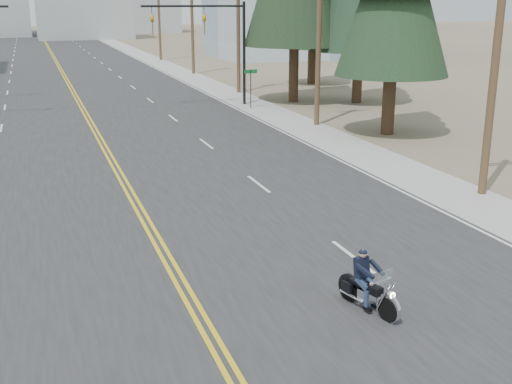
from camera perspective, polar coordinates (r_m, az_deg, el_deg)
The scene contains 13 objects.
ground_plane at distance 13.39m, azimuth -2.93°, elevation -14.67°, with size 400.00×400.00×0.00m, color #776D56.
road at distance 81.38m, azimuth -17.27°, elevation 10.89°, with size 20.00×200.00×0.01m, color #303033.
sidewalk_right at distance 82.63m, azimuth -9.15°, elevation 11.49°, with size 3.00×200.00×0.01m, color #A5A5A0.
traffic_mast_right at distance 44.74m, azimuth -3.61°, elevation 13.91°, with size 7.10×0.26×7.00m.
street_sign at distance 43.63m, azimuth -0.47°, elevation 9.75°, with size 0.90×0.06×2.62m.
utility_pole_a at distance 24.66m, azimuth 20.70°, elevation 12.69°, with size 2.20×0.30×11.00m.
utility_pole_b at distance 37.46m, azimuth 5.65°, elevation 14.98°, with size 2.20×0.30×11.50m.
utility_pole_c at distance 51.47m, azimuth -1.60°, elevation 15.16°, with size 2.20×0.30×11.00m.
utility_pole_d at distance 65.91m, azimuth -5.72°, elevation 15.60°, with size 2.20×0.30×11.50m.
utility_pole_e at distance 82.53m, azimuth -8.63°, elevation 15.49°, with size 2.20×0.30×11.00m.
haze_bldg_b at distance 136.48m, azimuth -15.16°, elevation 15.98°, with size 18.00×14.00×14.00m, color #ADB2B7.
haze_bldg_e at distance 163.47m, azimuth -9.70°, elevation 15.95°, with size 14.00×14.00×12.00m, color #B7BCC6.
motorcyclist at distance 15.18m, azimuth 10.01°, elevation -7.90°, with size 0.79×1.85×1.45m, color black, non-canonical shape.
Camera 1 is at (-3.14, -11.02, 6.93)m, focal length 45.00 mm.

